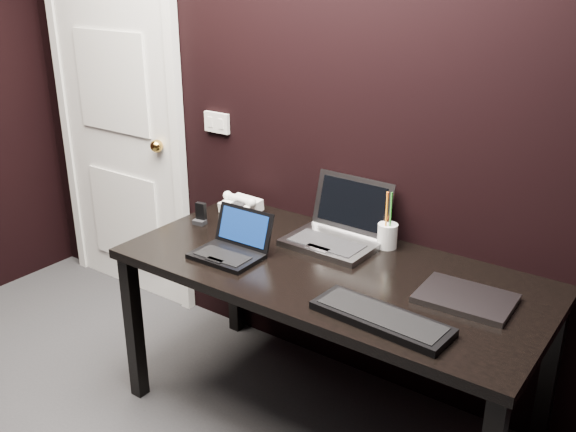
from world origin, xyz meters
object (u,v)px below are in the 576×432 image
Objects in this scene: ext_keyboard at (381,318)px; pen_cup at (387,235)px; closed_laptop at (466,298)px; desk_phone at (241,205)px; netbook at (231,247)px; mobile_phone at (201,216)px; silver_laptop at (337,232)px; desk at (330,284)px; door at (118,118)px.

pen_cup is at bearing 115.62° from ext_keyboard.
pen_cup is (-0.44, 0.25, 0.05)m from closed_laptop.
netbook is at bearing -54.95° from desk_phone.
mobile_phone is (-0.06, -0.22, 0.00)m from desk_phone.
netbook reaches higher than ext_keyboard.
pen_cup reaches higher than netbook.
ext_keyboard is (0.46, -0.47, -0.03)m from silver_laptop.
pen_cup reaches higher than desk_phone.
mobile_phone is (-0.34, 0.18, 0.00)m from netbook.
desk is at bearing -175.00° from closed_laptop.
mobile_phone reaches higher than desk_phone.
door is 2.23m from closed_laptop.
netbook is 0.73× the size of silver_laptop.
door is 1.02m from desk_phone.
door reaches higher than ext_keyboard.
desk is 3.45× the size of ext_keyboard.
door reaches higher than netbook.
door is at bearing 173.11° from desk_phone.
closed_laptop is (0.54, 0.05, 0.09)m from desk.
silver_laptop is at bearing 51.93° from netbook.
desk is 0.55m from closed_laptop.
desk is at bearing -107.18° from pen_cup.
door is at bearing 162.57° from ext_keyboard.
mobile_phone is at bearing -162.35° from pen_cup.
desk is 0.73m from desk_phone.
netbook is 0.76m from ext_keyboard.
silver_laptop reaches higher than desk_phone.
desk is at bearing 20.52° from netbook.
closed_laptop is 1.23m from desk_phone.
door is 10.48× the size of desk_phone.
desk is 0.45m from ext_keyboard.
mobile_phone is at bearing -20.13° from door.
silver_laptop is 1.13× the size of closed_laptop.
closed_laptop is at bearing -14.77° from silver_laptop.
desk is at bearing -20.95° from desk_phone.
ext_keyboard is at bearing -17.43° from door.
pen_cup is (1.74, -0.08, -0.25)m from door.
door is at bearing 177.52° from pen_cup.
silver_laptop is 0.57m from desk_phone.
pen_cup is at bearing 17.65° from mobile_phone.
desk_phone is at bearing -6.89° from door.
mobile_phone reaches higher than closed_laptop.
door is 8.64× the size of pen_cup.
desk_phone is at bearing 159.05° from desk.
desk is 8.32× the size of desk_phone.
mobile_phone is at bearing 164.92° from ext_keyboard.
door is at bearing 157.54° from netbook.
netbook is at bearing -159.48° from desk.
desk is at bearing 144.59° from ext_keyboard.
pen_cup is (0.76, 0.04, 0.02)m from desk_phone.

